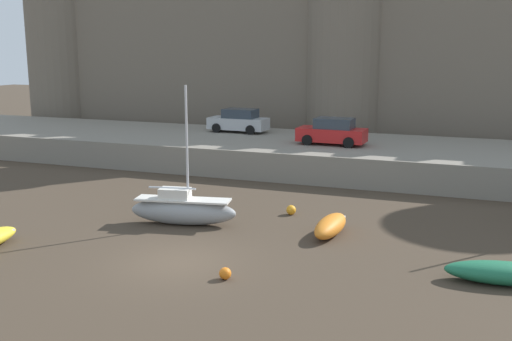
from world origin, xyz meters
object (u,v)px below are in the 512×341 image
Objects in this scene: rowboat_near_channel_left at (506,273)px; sailboat_midflat_left at (183,209)px; mooring_buoy_mid_mud at (291,210)px; car_quay_centre_east at (239,121)px; car_quay_east at (332,132)px; mooring_buoy_off_centre at (225,273)px; rowboat_foreground_right at (331,225)px.

rowboat_near_channel_left is 12.97m from sailboat_midflat_left.
mooring_buoy_mid_mud is at bearing 38.33° from sailboat_midflat_left.
car_quay_east is at bearing -22.70° from car_quay_centre_east.
car_quay_east is (-9.42, 15.44, 2.07)m from rowboat_near_channel_left.
sailboat_midflat_left reaches higher than car_quay_centre_east.
mooring_buoy_off_centre is at bearing -50.54° from sailboat_midflat_left.
car_quay_centre_east is at bearing 121.03° from mooring_buoy_mid_mud.
rowboat_foreground_right is at bearing -44.37° from mooring_buoy_mid_mud.
rowboat_foreground_right is 6.79× the size of mooring_buoy_mid_mud.
rowboat_foreground_right is 6.19m from mooring_buoy_off_centre.
car_quay_centre_east reaches higher than mooring_buoy_mid_mud.
sailboat_midflat_left reaches higher than rowboat_foreground_right.
mooring_buoy_off_centre is at bearing -161.91° from rowboat_near_channel_left.
rowboat_foreground_right is at bearing 6.75° from sailboat_midflat_left.
sailboat_midflat_left is at bearing 169.95° from rowboat_near_channel_left.
sailboat_midflat_left is 14.68× the size of mooring_buoy_off_centre.
sailboat_midflat_left is 13.45× the size of mooring_buoy_mid_mud.
rowboat_foreground_right reaches higher than rowboat_near_channel_left.
car_quay_centre_east is (-10.31, 15.51, 2.04)m from rowboat_foreground_right.
sailboat_midflat_left reaches higher than car_quay_east.
rowboat_near_channel_left is at bearing -47.80° from car_quay_centre_east.
sailboat_midflat_left is 1.43× the size of car_quay_centre_east.
mooring_buoy_off_centre is 22.96m from car_quay_centre_east.
mooring_buoy_mid_mud is at bearing 91.92° from mooring_buoy_off_centre.
mooring_buoy_mid_mud is (3.90, 3.08, -0.45)m from sailboat_midflat_left.
sailboat_midflat_left reaches higher than mooring_buoy_off_centre.
car_quay_east is at bearing 103.34° from rowboat_foreground_right.
sailboat_midflat_left reaches higher than mooring_buoy_mid_mud.
sailboat_midflat_left is at bearing -141.67° from mooring_buoy_mid_mud.
mooring_buoy_off_centre is (-8.60, -2.81, -0.18)m from rowboat_near_channel_left.
mooring_buoy_off_centre is 0.10× the size of car_quay_east.
rowboat_foreground_right is 3.35m from mooring_buoy_mid_mud.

